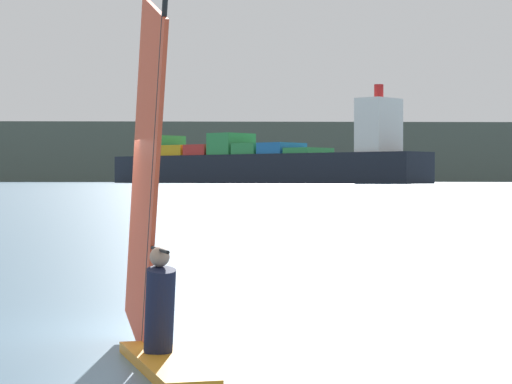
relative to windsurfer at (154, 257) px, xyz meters
The scene contains 4 objects.
ground_plane 2.29m from the windsurfer, 106.54° to the left, with size 4000.00×4000.00×0.00m, color #476B84.
windsurfer is the anchor object (origin of this frame).
cargo_ship 503.34m from the windsurfer, 102.90° to the left, with size 166.91×99.17×42.63m.
distant_headland 895.84m from the windsurfer, 104.55° to the left, with size 709.48×349.32×40.19m, color #4C564C.
Camera 1 is at (4.49, -13.58, 2.03)m, focal length 77.20 mm.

